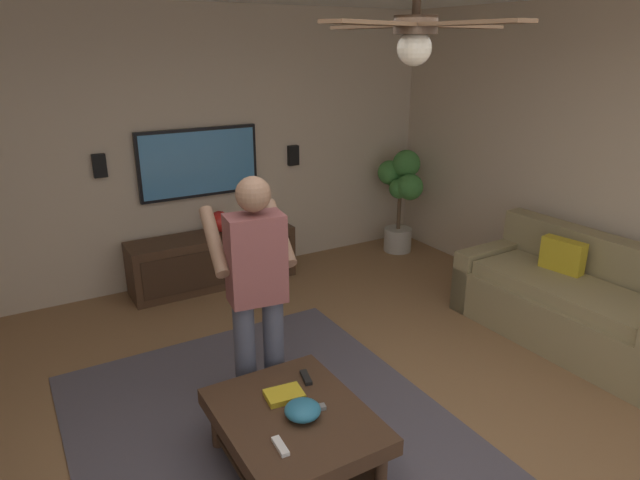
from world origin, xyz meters
TOP-DOWN VIEW (x-y plane):
  - ground_plane at (0.00, 0.00)m, footprint 7.53×7.53m
  - wall_back_tv at (3.19, 0.00)m, footprint 0.10×6.23m
  - area_rug at (0.24, 0.26)m, footprint 3.14×2.32m
  - couch at (0.24, -2.51)m, footprint 1.92×0.91m
  - coffee_table at (0.04, 0.26)m, footprint 1.00×0.80m
  - media_console at (2.85, -0.28)m, footprint 0.45×1.70m
  - tv at (3.09, -0.28)m, footprint 0.05×1.24m
  - person_standing at (0.70, 0.18)m, footprint 0.58×0.59m
  - potted_plant_tall at (2.70, -2.59)m, footprint 0.62×0.46m
  - bowl at (-0.02, 0.24)m, footprint 0.21×0.21m
  - remote_white at (-0.19, 0.46)m, footprint 0.15×0.05m
  - remote_black at (0.30, 0.04)m, footprint 0.16×0.08m
  - remote_grey at (0.00, 0.16)m, footprint 0.08×0.16m
  - book at (0.19, 0.24)m, footprint 0.19×0.24m
  - vase_round at (2.90, -0.39)m, footprint 0.22×0.22m
  - wall_speaker_left at (3.11, -1.37)m, footprint 0.06×0.12m
  - wall_speaker_right at (3.11, 0.67)m, footprint 0.06×0.12m
  - ceiling_fan at (-0.23, -0.26)m, footprint 1.20×1.19m

SIDE VIEW (x-z plane):
  - ground_plane at x=0.00m, z-range 0.00..0.00m
  - area_rug at x=0.24m, z-range 0.00..0.01m
  - media_console at x=2.85m, z-range 0.00..0.55m
  - coffee_table at x=0.04m, z-range 0.10..0.50m
  - couch at x=0.24m, z-range -0.12..0.75m
  - remote_white at x=-0.19m, z-range 0.40..0.42m
  - remote_black at x=0.30m, z-range 0.40..0.42m
  - remote_grey at x=0.00m, z-range 0.40..0.42m
  - book at x=0.19m, z-range 0.40..0.44m
  - bowl at x=-0.02m, z-range 0.40..0.49m
  - vase_round at x=2.90m, z-range 0.55..0.77m
  - potted_plant_tall at x=2.70m, z-range 0.16..1.39m
  - person_standing at x=0.70m, z-range 0.11..1.75m
  - wall_speaker_left at x=3.11m, z-range 1.11..1.33m
  - tv at x=3.09m, z-range 0.90..1.60m
  - wall_speaker_right at x=3.11m, z-range 1.21..1.43m
  - wall_back_tv at x=3.19m, z-range 0.00..2.77m
  - ceiling_fan at x=-0.23m, z-range 2.21..2.67m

